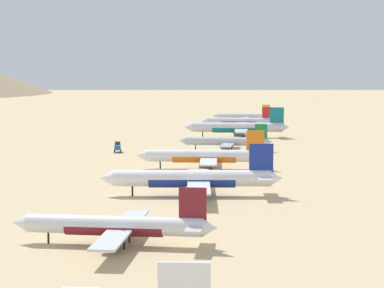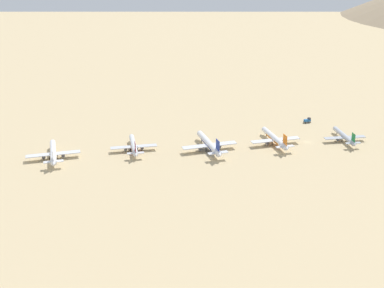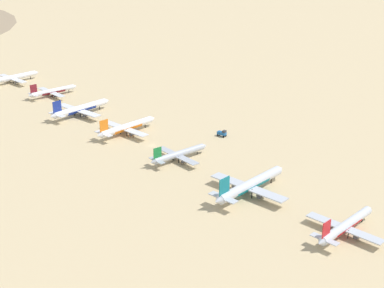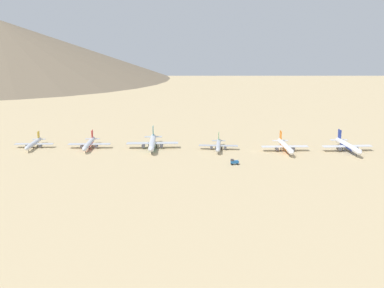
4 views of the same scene
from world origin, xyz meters
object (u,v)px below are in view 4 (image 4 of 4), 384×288
object	(u,v)px
parked_jet_4	(285,146)
parked_jet_5	(348,146)
parked_jet_0	(34,144)
parked_jet_3	(218,145)
parked_jet_1	(89,144)
service_truck	(234,162)
parked_jet_2	(152,143)

from	to	relation	value
parked_jet_4	parked_jet_5	xyz separation A→B (m)	(2.60, 46.54, 0.29)
parked_jet_5	parked_jet_0	bearing A→B (deg)	-95.80
parked_jet_3	parked_jet_5	size ratio (longest dim) A/B	0.79
parked_jet_0	parked_jet_3	size ratio (longest dim) A/B	0.99
parked_jet_0	parked_jet_1	world-z (taller)	parked_jet_1
parked_jet_0	parked_jet_3	world-z (taller)	parked_jet_3
parked_jet_5	parked_jet_1	bearing A→B (deg)	-95.82
parked_jet_0	parked_jet_4	world-z (taller)	parked_jet_4
parked_jet_4	parked_jet_0	bearing A→B (deg)	-96.43
parked_jet_0	parked_jet_4	distance (m)	191.64
parked_jet_4	service_truck	distance (m)	54.79
parked_jet_2	parked_jet_5	size ratio (longest dim) A/B	1.06
parked_jet_0	parked_jet_3	xyz separation A→B (m)	(13.43, 141.28, 0.03)
parked_jet_4	parked_jet_2	bearing A→B (deg)	-98.25
parked_jet_1	service_truck	bearing A→B (deg)	63.97
parked_jet_0	service_truck	world-z (taller)	parked_jet_0
parked_jet_1	parked_jet_0	bearing A→B (deg)	-95.69
parked_jet_4	parked_jet_1	bearing A→B (deg)	-96.65
parked_jet_4	parked_jet_5	bearing A→B (deg)	86.80
parked_jet_3	service_truck	world-z (taller)	parked_jet_3
parked_jet_3	service_truck	distance (m)	42.36
parked_jet_2	parked_jet_1	bearing A→B (deg)	-93.34
parked_jet_2	parked_jet_4	xyz separation A→B (m)	(14.38, 99.13, -0.54)
parked_jet_1	service_truck	distance (m)	116.36
parked_jet_3	parked_jet_4	world-z (taller)	parked_jet_4
parked_jet_1	parked_jet_2	world-z (taller)	parked_jet_2
parked_jet_0	service_truck	size ratio (longest dim) A/B	6.68
parked_jet_0	parked_jet_4	size ratio (longest dim) A/B	0.84
parked_jet_2	parked_jet_3	distance (m)	50.39
parked_jet_5	parked_jet_2	bearing A→B (deg)	-96.65
parked_jet_4	service_truck	size ratio (longest dim) A/B	7.94
parked_jet_2	service_truck	distance (m)	74.03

